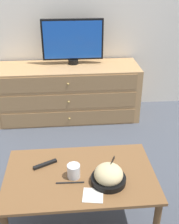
% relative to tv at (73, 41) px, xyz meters
% --- Properties ---
extents(ground_plane, '(12.00, 12.00, 0.00)m').
position_rel_tv_xyz_m(ground_plane, '(-0.18, 0.20, -0.89)').
color(ground_plane, '#474C56').
extents(dresser, '(1.62, 0.54, 0.63)m').
position_rel_tv_xyz_m(dresser, '(-0.07, -0.09, -0.58)').
color(dresser, tan).
rests_on(dresser, ground_plane).
extents(tv, '(0.68, 0.12, 0.50)m').
position_rel_tv_xyz_m(tv, '(0.00, 0.00, 0.00)').
color(tv, black).
rests_on(tv, dresser).
extents(coffee_table, '(0.98, 0.61, 0.43)m').
position_rel_tv_xyz_m(coffee_table, '(-0.02, -1.68, -0.52)').
color(coffee_table, brown).
rests_on(coffee_table, ground_plane).
extents(takeout_bowl, '(0.22, 0.22, 0.18)m').
position_rel_tv_xyz_m(takeout_bowl, '(0.15, -1.78, -0.41)').
color(takeout_bowl, black).
rests_on(takeout_bowl, coffee_table).
extents(drink_cup, '(0.08, 0.08, 0.09)m').
position_rel_tv_xyz_m(drink_cup, '(-0.07, -1.71, -0.42)').
color(drink_cup, beige).
rests_on(drink_cup, coffee_table).
extents(napkin, '(0.14, 0.14, 0.00)m').
position_rel_tv_xyz_m(napkin, '(0.04, -1.88, -0.46)').
color(napkin, silver).
rests_on(napkin, coffee_table).
extents(knife, '(0.18, 0.02, 0.01)m').
position_rel_tv_xyz_m(knife, '(-0.09, -1.76, -0.46)').
color(knife, black).
rests_on(knife, coffee_table).
extents(remote_control, '(0.16, 0.10, 0.02)m').
position_rel_tv_xyz_m(remote_control, '(-0.26, -1.58, -0.45)').
color(remote_control, black).
rests_on(remote_control, coffee_table).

